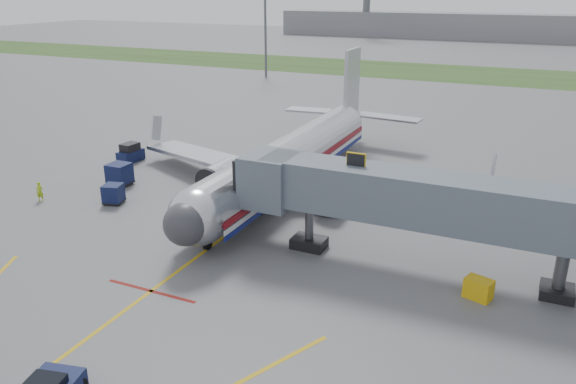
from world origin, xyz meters
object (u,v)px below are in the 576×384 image
at_px(baggage_tug, 130,153).
at_px(belt_loader, 230,200).
at_px(ramp_worker, 40,192).
at_px(airliner, 291,158).

bearing_deg(baggage_tug, belt_loader, -23.06).
distance_m(belt_loader, ramp_worker, 15.46).
relative_size(baggage_tug, ramp_worker, 1.71).
height_order(belt_loader, ramp_worker, belt_loader).
bearing_deg(baggage_tug, airliner, -1.11).
height_order(airliner, ramp_worker, airliner).
height_order(airliner, belt_loader, airliner).
bearing_deg(baggage_tug, ramp_worker, -87.65).
distance_m(airliner, belt_loader, 6.87).
bearing_deg(ramp_worker, baggage_tug, 69.80).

